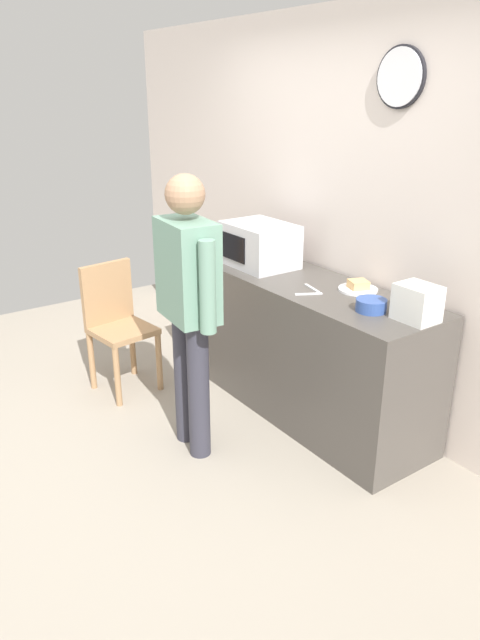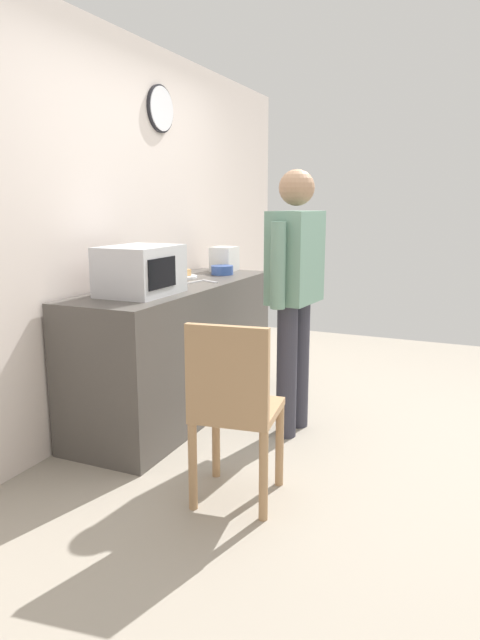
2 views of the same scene
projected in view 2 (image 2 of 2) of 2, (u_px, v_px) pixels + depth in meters
ground_plane at (341, 443)px, 3.57m from camera, size 6.00×6.00×0.00m
back_wall at (122, 230)px, 3.94m from camera, size 5.40×0.13×2.60m
kitchen_counter at (178, 349)px, 4.03m from camera, size 1.96×0.62×0.93m
microwave at (140, 270)px, 3.47m from camera, size 0.50×0.39×0.30m
sandwich_plate at (181, 275)px, 4.29m from camera, size 0.24×0.24×0.07m
salad_bowl at (222, 270)px, 4.47m from camera, size 0.17×0.17×0.07m
toaster at (224, 259)px, 4.71m from camera, size 0.22×0.18×0.20m
fork_utensil at (210, 281)px, 4.06m from camera, size 0.10×0.16×0.01m
spoon_utensil at (194, 282)px, 4.03m from camera, size 0.17×0.06×0.01m
person_standing at (295, 283)px, 3.57m from camera, size 0.59×0.28×1.69m
wooden_chair at (233, 405)px, 2.75m from camera, size 0.45×0.45×0.94m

